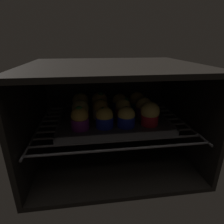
{
  "coord_description": "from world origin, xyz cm",
  "views": [
    {
      "loc": [
        -8.88,
        -41.64,
        42.55
      ],
      "look_at": [
        0.0,
        23.12,
        17.46
      ],
      "focal_mm": 29.46,
      "sensor_mm": 36.0,
      "label": 1
    }
  ],
  "objects_px": {
    "muffin_row1_col0": "(81,110)",
    "muffin_row1_col2": "(123,108)",
    "muffin_row0_col1": "(105,118)",
    "muffin_row2_col1": "(100,102)",
    "muffin_row0_col3": "(150,114)",
    "muffin_row2_col3": "(137,101)",
    "muffin_row2_col2": "(119,103)",
    "muffin_row0_col0": "(80,118)",
    "muffin_row0_col2": "(126,117)",
    "muffin_row1_col1": "(101,109)",
    "muffin_row1_col3": "(143,107)",
    "muffin_row2_col0": "(81,103)",
    "baking_tray": "(112,119)"
  },
  "relations": [
    {
      "from": "muffin_row0_col1",
      "to": "muffin_row1_col3",
      "type": "height_order",
      "value": "muffin_row1_col3"
    },
    {
      "from": "muffin_row0_col3",
      "to": "muffin_row1_col3",
      "type": "distance_m",
      "value": 0.08
    },
    {
      "from": "muffin_row1_col1",
      "to": "muffin_row1_col3",
      "type": "relative_size",
      "value": 1.0
    },
    {
      "from": "muffin_row0_col0",
      "to": "muffin_row2_col0",
      "type": "distance_m",
      "value": 0.16
    },
    {
      "from": "muffin_row0_col3",
      "to": "muffin_row2_col3",
      "type": "bearing_deg",
      "value": 91.24
    },
    {
      "from": "muffin_row1_col2",
      "to": "muffin_row1_col1",
      "type": "bearing_deg",
      "value": 176.54
    },
    {
      "from": "muffin_row0_col3",
      "to": "muffin_row1_col0",
      "type": "distance_m",
      "value": 0.25
    },
    {
      "from": "muffin_row0_col1",
      "to": "muffin_row0_col3",
      "type": "height_order",
      "value": "muffin_row0_col3"
    },
    {
      "from": "muffin_row2_col1",
      "to": "muffin_row0_col2",
      "type": "bearing_deg",
      "value": -63.74
    },
    {
      "from": "muffin_row1_col2",
      "to": "muffin_row2_col0",
      "type": "relative_size",
      "value": 0.93
    },
    {
      "from": "muffin_row2_col2",
      "to": "muffin_row1_col2",
      "type": "bearing_deg",
      "value": -89.9
    },
    {
      "from": "muffin_row0_col0",
      "to": "muffin_row2_col1",
      "type": "height_order",
      "value": "muffin_row2_col1"
    },
    {
      "from": "muffin_row1_col2",
      "to": "muffin_row2_col3",
      "type": "relative_size",
      "value": 1.03
    },
    {
      "from": "muffin_row2_col0",
      "to": "muffin_row1_col3",
      "type": "bearing_deg",
      "value": -17.08
    },
    {
      "from": "muffin_row1_col3",
      "to": "muffin_row2_col0",
      "type": "relative_size",
      "value": 0.89
    },
    {
      "from": "muffin_row2_col1",
      "to": "muffin_row2_col2",
      "type": "distance_m",
      "value": 0.08
    },
    {
      "from": "muffin_row1_col3",
      "to": "muffin_row2_col2",
      "type": "height_order",
      "value": "muffin_row1_col3"
    },
    {
      "from": "muffin_row0_col3",
      "to": "muffin_row2_col1",
      "type": "distance_m",
      "value": 0.23
    },
    {
      "from": "muffin_row1_col1",
      "to": "muffin_row2_col2",
      "type": "relative_size",
      "value": 1.03
    },
    {
      "from": "baking_tray",
      "to": "muffin_row1_col1",
      "type": "relative_size",
      "value": 5.25
    },
    {
      "from": "muffin_row1_col2",
      "to": "muffin_row2_col1",
      "type": "distance_m",
      "value": 0.11
    },
    {
      "from": "muffin_row1_col2",
      "to": "muffin_row1_col3",
      "type": "relative_size",
      "value": 1.05
    },
    {
      "from": "muffin_row0_col3",
      "to": "muffin_row1_col3",
      "type": "height_order",
      "value": "muffin_row0_col3"
    },
    {
      "from": "muffin_row0_col0",
      "to": "muffin_row1_col3",
      "type": "bearing_deg",
      "value": 19.05
    },
    {
      "from": "muffin_row2_col2",
      "to": "muffin_row2_col3",
      "type": "xyz_separation_m",
      "value": [
        0.08,
        0.0,
        0.0
      ]
    },
    {
      "from": "muffin_row0_col3",
      "to": "muffin_row1_col1",
      "type": "distance_m",
      "value": 0.18
    },
    {
      "from": "muffin_row0_col0",
      "to": "muffin_row1_col1",
      "type": "height_order",
      "value": "muffin_row0_col0"
    },
    {
      "from": "muffin_row0_col1",
      "to": "muffin_row1_col2",
      "type": "relative_size",
      "value": 0.92
    },
    {
      "from": "muffin_row1_col3",
      "to": "baking_tray",
      "type": "bearing_deg",
      "value": -179.14
    },
    {
      "from": "muffin_row0_col3",
      "to": "muffin_row1_col0",
      "type": "bearing_deg",
      "value": 161.31
    },
    {
      "from": "baking_tray",
      "to": "muffin_row2_col3",
      "type": "height_order",
      "value": "muffin_row2_col3"
    },
    {
      "from": "muffin_row0_col3",
      "to": "muffin_row2_col0",
      "type": "bearing_deg",
      "value": 146.81
    },
    {
      "from": "muffin_row1_col0",
      "to": "muffin_row2_col3",
      "type": "relative_size",
      "value": 1.0
    },
    {
      "from": "muffin_row0_col3",
      "to": "muffin_row2_col0",
      "type": "distance_m",
      "value": 0.29
    },
    {
      "from": "muffin_row2_col2",
      "to": "muffin_row1_col0",
      "type": "bearing_deg",
      "value": -154.25
    },
    {
      "from": "baking_tray",
      "to": "muffin_row0_col1",
      "type": "xyz_separation_m",
      "value": [
        -0.04,
        -0.08,
        0.04
      ]
    },
    {
      "from": "muffin_row1_col1",
      "to": "muffin_row1_col0",
      "type": "bearing_deg",
      "value": -177.02
    },
    {
      "from": "muffin_row0_col1",
      "to": "muffin_row2_col1",
      "type": "height_order",
      "value": "muffin_row2_col1"
    },
    {
      "from": "muffin_row0_col3",
      "to": "muffin_row2_col2",
      "type": "distance_m",
      "value": 0.18
    },
    {
      "from": "muffin_row0_col3",
      "to": "muffin_row2_col1",
      "type": "bearing_deg",
      "value": 136.02
    },
    {
      "from": "muffin_row1_col0",
      "to": "muffin_row1_col2",
      "type": "bearing_deg",
      "value": -0.43
    },
    {
      "from": "muffin_row0_col2",
      "to": "muffin_row1_col2",
      "type": "height_order",
      "value": "muffin_row1_col2"
    },
    {
      "from": "muffin_row0_col0",
      "to": "muffin_row0_col3",
      "type": "xyz_separation_m",
      "value": [
        0.24,
        0.0,
        0.0
      ]
    },
    {
      "from": "muffin_row2_col2",
      "to": "muffin_row0_col0",
      "type": "bearing_deg",
      "value": -135.28
    },
    {
      "from": "muffin_row2_col0",
      "to": "muffin_row0_col0",
      "type": "bearing_deg",
      "value": -89.62
    },
    {
      "from": "muffin_row0_col0",
      "to": "muffin_row2_col1",
      "type": "bearing_deg",
      "value": 64.05
    },
    {
      "from": "muffin_row0_col2",
      "to": "muffin_row1_col1",
      "type": "bearing_deg",
      "value": 132.44
    },
    {
      "from": "muffin_row1_col0",
      "to": "muffin_row2_col2",
      "type": "xyz_separation_m",
      "value": [
        0.16,
        0.08,
        -0.0
      ]
    },
    {
      "from": "muffin_row1_col0",
      "to": "muffin_row1_col1",
      "type": "bearing_deg",
      "value": 2.98
    },
    {
      "from": "muffin_row2_col2",
      "to": "muffin_row2_col0",
      "type": "bearing_deg",
      "value": -179.83
    }
  ]
}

